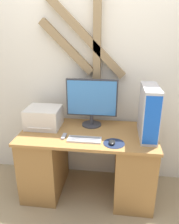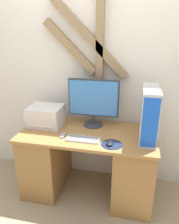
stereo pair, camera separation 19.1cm
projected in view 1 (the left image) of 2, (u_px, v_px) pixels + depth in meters
The scene contains 10 objects.
ground_plane at pixel (84, 214), 2.24m from camera, with size 12.00×12.00×0.00m, color #9E8966.
wall_back at pixel (92, 69), 2.46m from camera, with size 6.40×0.13×2.70m.
desk at pixel (88, 162), 2.43m from camera, with size 1.42×0.70×0.76m.
monitor at pixel (92, 100), 2.37m from camera, with size 0.56×0.22×0.53m.
keyboard at pixel (84, 139), 2.13m from camera, with size 0.33×0.12×0.02m.
mousepad at pixel (114, 143), 2.07m from camera, with size 0.20×0.20×0.00m.
mouse at pixel (112, 142), 2.06m from camera, with size 0.06×0.10×0.03m.
computer_tower at pixel (149, 112), 2.13m from camera, with size 0.16×0.46×0.51m.
printer at pixel (44, 117), 2.40m from camera, with size 0.36×0.33×0.22m.
remote_control at pixel (64, 136), 2.20m from camera, with size 0.04×0.12×0.02m.
Camera 1 is at (0.28, -1.70, 1.78)m, focal length 35.00 mm.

